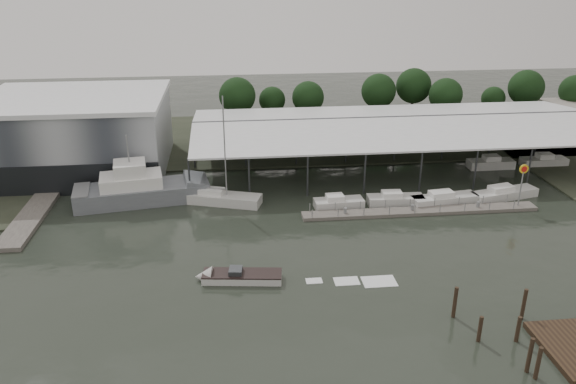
{
  "coord_description": "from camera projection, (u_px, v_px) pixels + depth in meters",
  "views": [
    {
      "loc": [
        -6.95,
        -48.05,
        27.27
      ],
      "look_at": [
        -0.43,
        11.99,
        2.5
      ],
      "focal_mm": 35.0,
      "sensor_mm": 36.0,
      "label": 1
    }
  ],
  "objects": [
    {
      "name": "shell_fuel_sign",
      "position": [
        523.0,
        178.0,
        65.64
      ],
      "size": [
        1.1,
        0.18,
        5.55
      ],
      "color": "gray",
      "rests_on": "ground"
    },
    {
      "name": "grey_trawler",
      "position": [
        141.0,
        189.0,
        68.52
      ],
      "size": [
        16.58,
        7.45,
        8.84
      ],
      "rotation": [
        0.0,
        0.0,
        0.16
      ],
      "color": "slate",
      "rests_on": "ground"
    },
    {
      "name": "horizon_tree_line",
      "position": [
        407.0,
        92.0,
        99.66
      ],
      "size": [
        67.44,
        11.6,
        9.57
      ],
      "color": "#321F16",
      "rests_on": "ground"
    },
    {
      "name": "moored_cruiser_2",
      "position": [
        444.0,
        199.0,
        68.15
      ],
      "size": [
        8.4,
        3.26,
        1.7
      ],
      "rotation": [
        0.0,
        0.0,
        0.13
      ],
      "color": "silver",
      "rests_on": "ground"
    },
    {
      "name": "land_strip_far",
      "position": [
        271.0,
        138.0,
        93.84
      ],
      "size": [
        140.0,
        30.0,
        0.3
      ],
      "color": "#33382A",
      "rests_on": "ground"
    },
    {
      "name": "mooring_pilings",
      "position": [
        506.0,
        332.0,
        42.97
      ],
      "size": [
        5.84,
        8.14,
        3.49
      ],
      "color": "#36271B",
      "rests_on": "ground"
    },
    {
      "name": "ground",
      "position": [
        305.0,
        261.0,
        55.24
      ],
      "size": [
        200.0,
        200.0,
        0.0
      ],
      "primitive_type": "plane",
      "color": "#252B23",
      "rests_on": "ground"
    },
    {
      "name": "white_sailboat",
      "position": [
        222.0,
        198.0,
        68.27
      ],
      "size": [
        9.54,
        5.33,
        13.49
      ],
      "rotation": [
        0.0,
        0.0,
        -0.32
      ],
      "color": "silver",
      "rests_on": "ground"
    },
    {
      "name": "storage_warehouse",
      "position": [
        77.0,
        133.0,
        77.99
      ],
      "size": [
        24.5,
        20.5,
        10.5
      ],
      "color": "#999EA3",
      "rests_on": "ground"
    },
    {
      "name": "floating_dock",
      "position": [
        420.0,
        211.0,
        65.86
      ],
      "size": [
        28.0,
        2.0,
        1.4
      ],
      "color": "slate",
      "rests_on": "ground"
    },
    {
      "name": "moored_cruiser_3",
      "position": [
        504.0,
        193.0,
        69.82
      ],
      "size": [
        8.98,
        4.16,
        1.7
      ],
      "rotation": [
        0.0,
        0.0,
        0.23
      ],
      "color": "silver",
      "rests_on": "ground"
    },
    {
      "name": "moored_cruiser_0",
      "position": [
        338.0,
        203.0,
        67.11
      ],
      "size": [
        6.01,
        2.55,
        1.7
      ],
      "rotation": [
        0.0,
        0.0,
        0.06
      ],
      "color": "silver",
      "rests_on": "ground"
    },
    {
      "name": "moored_cruiser_1",
      "position": [
        395.0,
        199.0,
        68.07
      ],
      "size": [
        6.87,
        2.48,
        1.7
      ],
      "rotation": [
        0.0,
        0.0,
        -0.04
      ],
      "color": "silver",
      "rests_on": "ground"
    },
    {
      "name": "speedboat_underway",
      "position": [
        235.0,
        277.0,
        51.76
      ],
      "size": [
        18.96,
        4.36,
        2.0
      ],
      "rotation": [
        0.0,
        0.0,
        3.02
      ],
      "color": "silver",
      "rests_on": "ground"
    },
    {
      "name": "trawler_dock",
      "position": [
        33.0,
        214.0,
        65.03
      ],
      "size": [
        3.0,
        18.0,
        0.5
      ],
      "color": "slate",
      "rests_on": "ground"
    },
    {
      "name": "covered_boat_shed",
      "position": [
        397.0,
        122.0,
        80.37
      ],
      "size": [
        58.24,
        24.0,
        6.96
      ],
      "color": "white",
      "rests_on": "ground"
    }
  ]
}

